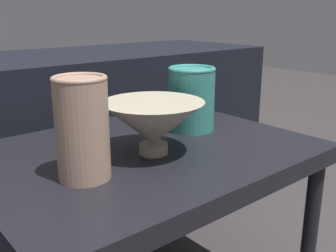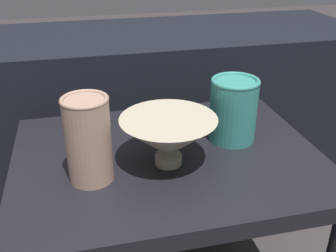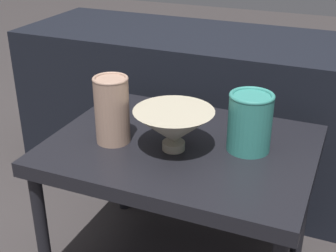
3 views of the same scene
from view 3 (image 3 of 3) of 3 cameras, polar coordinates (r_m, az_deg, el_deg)
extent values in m
cube|color=black|center=(1.29, 1.69, -2.89)|extent=(0.71, 0.54, 0.04)
cylinder|color=black|center=(1.38, -15.05, -12.87)|extent=(0.04, 0.04, 0.41)
cylinder|color=black|center=(1.70, -5.62, -4.10)|extent=(0.04, 0.04, 0.41)
cylinder|color=black|center=(1.54, 16.20, -8.57)|extent=(0.04, 0.04, 0.41)
cube|color=black|center=(1.84, 8.22, 1.42)|extent=(1.69, 0.50, 0.60)
cylinder|color=#B2A88E|center=(1.24, 0.69, -2.40)|extent=(0.06, 0.06, 0.02)
cone|color=#B2A88E|center=(1.21, 0.70, -0.06)|extent=(0.21, 0.21, 0.09)
cylinder|color=tan|center=(1.26, -6.84, 1.86)|extent=(0.09, 0.09, 0.18)
torus|color=tan|center=(1.23, -7.05, 5.73)|extent=(0.10, 0.10, 0.01)
cylinder|color=teal|center=(1.23, 9.94, 0.35)|extent=(0.11, 0.11, 0.15)
torus|color=teal|center=(1.20, 10.21, 3.65)|extent=(0.12, 0.12, 0.01)
camera|label=1|loc=(1.02, -40.62, 2.04)|focal=42.00mm
camera|label=2|loc=(0.66, -41.25, 9.23)|focal=42.00mm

